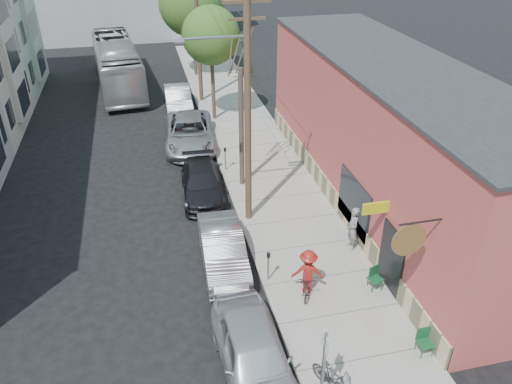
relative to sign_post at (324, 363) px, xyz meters
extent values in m
plane|color=black|center=(-2.35, 5.23, -1.83)|extent=(120.00, 120.00, 0.00)
cube|color=gray|center=(1.90, 16.23, -1.76)|extent=(4.50, 58.00, 0.15)
cube|color=#B24542|center=(6.65, 10.23, 1.42)|extent=(5.00, 20.00, 6.50)
cube|color=#2B2B2D|center=(6.65, 10.23, 4.72)|extent=(5.20, 20.20, 0.12)
cube|color=tan|center=(4.13, 10.23, -1.28)|extent=(0.10, 20.00, 1.10)
cube|color=black|center=(4.12, 4.23, -0.53)|extent=(0.10, 1.60, 2.60)
cube|color=black|center=(4.12, 7.73, -0.23)|extent=(0.08, 3.00, 2.20)
cylinder|color=brown|center=(3.20, 2.03, 2.07)|extent=(1.10, 0.06, 1.10)
cube|color=#B8BA15|center=(3.65, 5.03, 1.27)|extent=(1.00, 0.08, 0.45)
cube|color=beige|center=(-11.60, 23.23, 2.67)|extent=(1.10, 3.20, 7.00)
cube|color=#A6B79B|center=(-11.60, 31.23, 2.67)|extent=(1.10, 3.20, 7.00)
cube|color=slate|center=(0.00, 0.00, -0.28)|extent=(0.07, 0.07, 2.80)
cube|color=silver|center=(0.00, 0.00, 0.72)|extent=(0.02, 0.45, 0.60)
cylinder|color=slate|center=(-0.10, 5.52, -1.13)|extent=(0.06, 0.06, 1.10)
cylinder|color=black|center=(-0.10, 5.52, -0.53)|extent=(0.14, 0.14, 0.18)
cylinder|color=slate|center=(-0.10, 14.60, -1.13)|extent=(0.06, 0.06, 1.10)
cylinder|color=black|center=(-0.10, 14.60, -0.53)|extent=(0.14, 0.14, 0.18)
cylinder|color=#503A28|center=(0.10, 9.84, 3.32)|extent=(0.28, 0.28, 10.00)
cube|color=#503A28|center=(0.10, 9.84, 7.52)|extent=(1.80, 0.12, 0.12)
cube|color=#503A28|center=(0.10, 9.84, 6.92)|extent=(1.40, 0.10, 0.10)
cylinder|color=slate|center=(-2.40, 9.84, 6.22)|extent=(0.35, 0.24, 0.24)
cylinder|color=#503A28|center=(0.10, 25.48, 3.32)|extent=(0.28, 0.28, 10.00)
cylinder|color=#44392C|center=(0.45, 12.96, 1.26)|extent=(0.24, 0.24, 5.89)
cylinder|color=#44392C|center=(0.45, 21.83, 0.80)|extent=(0.24, 0.24, 4.97)
sphere|color=#3B6322|center=(0.45, 21.83, 3.60)|extent=(3.51, 3.51, 3.51)
cylinder|color=#44392C|center=(0.45, 31.51, 0.90)|extent=(0.24, 0.24, 5.16)
sphere|color=#3B6322|center=(0.45, 31.51, 3.80)|extent=(5.01, 5.01, 5.01)
imported|color=gray|center=(3.70, 6.69, -0.74)|extent=(0.51, 0.73, 1.89)
imported|color=maroon|center=(1.11, 4.60, -0.79)|extent=(1.29, 0.95, 1.78)
imported|color=black|center=(1.11, 4.60, -1.22)|extent=(1.21, 1.85, 0.92)
imported|color=black|center=(0.49, 0.40, -1.22)|extent=(1.11, 1.55, 0.92)
imported|color=silver|center=(-1.55, 1.53, -0.98)|extent=(2.15, 5.03, 1.70)
imported|color=#929298|center=(-1.55, 6.96, -1.07)|extent=(1.77, 4.67, 1.52)
imported|color=black|center=(-1.62, 12.47, -1.15)|extent=(2.18, 4.83, 1.37)
imported|color=#9B9EA3|center=(-1.55, 18.29, -1.01)|extent=(3.22, 6.13, 1.64)
imported|color=#B7B8C0|center=(-1.65, 24.16, -1.04)|extent=(1.75, 4.83, 1.59)
imported|color=silver|center=(-5.59, 30.23, -0.11)|extent=(4.03, 12.58, 3.44)
camera|label=1|loc=(-3.83, -8.47, 10.67)|focal=35.00mm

